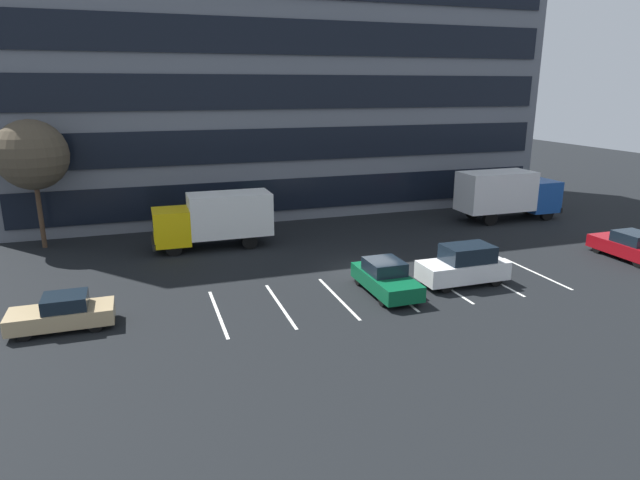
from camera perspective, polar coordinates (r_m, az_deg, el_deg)
The scene contains 10 objects.
ground_plane at distance 29.27m, azimuth 4.96°, elevation -3.31°, with size 120.00×120.00×0.00m, color black.
office_building at distance 44.70m, azimuth -4.32°, elevation 17.35°, with size 40.46×11.30×21.60m.
lot_markings at distance 26.69m, azimuth 7.56°, elevation -5.31°, with size 16.94×5.40×0.01m.
box_truck_blue at distance 42.29m, azimuth 19.01°, elevation 4.71°, with size 7.83×2.59×3.63m.
box_truck_yellow at distance 33.63m, azimuth -10.94°, elevation 2.30°, with size 7.17×2.37×3.32m.
sedan_tan at distance 24.60m, azimuth -25.37°, elevation -6.94°, with size 4.04×1.69×1.45m.
sedan_maroon at distance 35.77m, azimuth 29.74°, elevation -0.56°, with size 1.87×4.48×1.60m.
suv_white at distance 28.03m, azimuth 14.85°, elevation -2.59°, with size 4.41×1.87×1.99m.
sedan_forest at distance 26.17m, azimuth 6.89°, elevation -3.98°, with size 1.85×4.42×1.58m.
bare_tree at distance 36.51m, azimuth -27.95°, elevation 7.87°, with size 4.13×4.13×7.74m.
Camera 1 is at (-11.21, -25.30, 9.54)m, focal length 30.54 mm.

